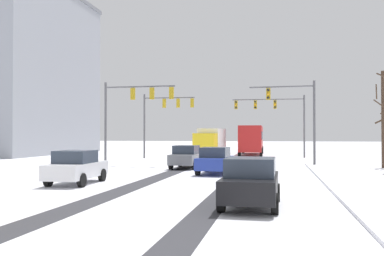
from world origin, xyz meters
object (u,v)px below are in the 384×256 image
traffic_signal_far_right (275,111)px  car_white_third (76,167)px  car_blue_second (215,160)px  car_grey_lead (187,157)px  bus_oncoming (252,138)px  traffic_signal_near_right (296,109)px  car_black_fourth (251,182)px  bare_tree_sidewalk_far (383,116)px  traffic_signal_near_left (133,104)px  box_truck_delivery (211,142)px  traffic_signal_far_left (164,111)px

traffic_signal_far_right → car_white_third: bearing=-109.5°
car_blue_second → car_white_third: (-5.86, -6.53, 0.00)m
car_grey_lead → bus_oncoming: bus_oncoming is taller
traffic_signal_near_right → car_black_fourth: size_ratio=1.57×
car_white_third → bare_tree_sidewalk_far: size_ratio=0.60×
car_grey_lead → car_white_third: bearing=-107.1°
car_black_fourth → car_grey_lead: bearing=109.5°
traffic_signal_near_right → car_white_third: (-11.00, -14.40, -3.54)m
car_grey_lead → bare_tree_sidewalk_far: size_ratio=0.60×
car_black_fourth → traffic_signal_near_left: bearing=120.4°
car_black_fourth → bus_oncoming: size_ratio=0.37×
car_black_fourth → box_truck_delivery: box_truck_delivery is taller
traffic_signal_far_right → car_blue_second: traffic_signal_far_right is taller
traffic_signal_far_right → box_truck_delivery: (-6.61, -1.24, -3.20)m
traffic_signal_far_right → box_truck_delivery: 7.45m
traffic_signal_near_right → traffic_signal_far_left: bearing=147.6°
car_grey_lead → car_white_third: size_ratio=1.00×
car_blue_second → bus_oncoming: size_ratio=0.38×
traffic_signal_far_right → car_black_fourth: bearing=-91.2°
traffic_signal_near_left → bare_tree_sidewalk_far: (18.43, 0.95, -1.06)m
box_truck_delivery → car_white_third: bearing=-96.2°
traffic_signal_near_left → car_black_fourth: bearing=-59.6°
traffic_signal_near_left → bus_oncoming: traffic_signal_near_left is taller
traffic_signal_far_right → car_white_third: (-9.31, -26.25, -4.02)m
traffic_signal_near_left → box_truck_delivery: size_ratio=0.87×
traffic_signal_far_left → traffic_signal_near_right: (12.62, -8.01, -0.41)m
car_grey_lead → car_white_third: same height
traffic_signal_far_left → bare_tree_sidewalk_far: 20.75m
traffic_signal_near_left → car_blue_second: traffic_signal_near_left is taller
traffic_signal_far_left → traffic_signal_near_right: 14.95m
car_black_fourth → bus_oncoming: bus_oncoming is taller
traffic_signal_far_left → bare_tree_sidewalk_far: (18.61, -9.11, -1.05)m
traffic_signal_near_right → bus_oncoming: traffic_signal_near_right is taller
bus_oncoming → box_truck_delivery: size_ratio=1.48×
traffic_signal_far_right → car_blue_second: 20.42m
traffic_signal_far_right → traffic_signal_near_right: bearing=-81.9°
traffic_signal_far_left → box_truck_delivery: bearing=31.0°
car_white_third → box_truck_delivery: (2.70, 25.01, 0.82)m
car_blue_second → box_truck_delivery: size_ratio=0.56×
car_grey_lead → bus_oncoming: (3.34, 21.53, 1.18)m
traffic_signal_far_left → traffic_signal_near_right: same height
traffic_signal_near_right → car_grey_lead: bearing=-153.3°
traffic_signal_far_right → car_white_third: traffic_signal_far_right is taller
box_truck_delivery → car_black_fourth: bearing=-78.7°
traffic_signal_near_right → traffic_signal_far_right: same height
traffic_signal_far_left → box_truck_delivery: 5.93m
traffic_signal_near_right → car_black_fourth: 19.75m
car_black_fourth → bare_tree_sidewalk_far: bearing=65.4°
traffic_signal_near_left → traffic_signal_far_right: same height
car_black_fourth → bare_tree_sidewalk_far: 20.21m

